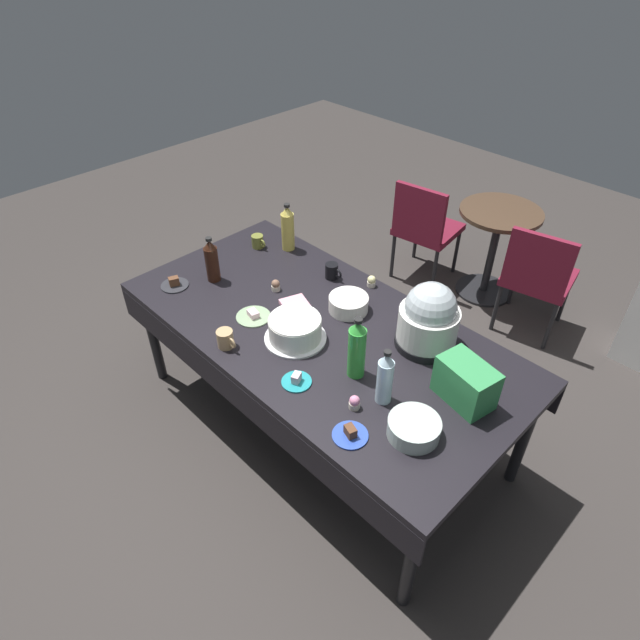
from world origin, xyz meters
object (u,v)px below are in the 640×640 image
dessert_plate_charcoal (175,284)px  soda_bottle_water (385,378)px  ceramic_snack_bowl (348,303)px  maroon_chair_right (538,274)px  soda_carton (466,383)px  maroon_chair_left (425,225)px  cupcake_mint (371,281)px  soda_bottle_ginger_ale (288,228)px  frosted_layer_cake (295,329)px  slow_cooker (429,319)px  glass_salad_bowl (414,428)px  round_cafe_table (496,237)px  dessert_plate_teal (297,380)px  soda_bottle_lime_soda (357,349)px  coffee_mug_tan (226,339)px  coffee_mug_black (332,271)px  cupcake_vanilla (276,285)px  potluck_table (320,336)px  cupcake_rose (354,402)px  dessert_plate_sage (253,316)px  soda_bottle_cola (212,261)px  dessert_plate_cobalt (350,434)px  coffee_mug_olive (258,241)px

dessert_plate_charcoal → soda_bottle_water: 1.44m
ceramic_snack_bowl → maroon_chair_right: size_ratio=0.25×
soda_carton → maroon_chair_left: soda_carton is taller
cupcake_mint → soda_bottle_ginger_ale: 0.66m
frosted_layer_cake → soda_bottle_ginger_ale: 0.89m
slow_cooker → glass_salad_bowl: bearing=-58.0°
dessert_plate_charcoal → round_cafe_table: bearing=70.1°
dessert_plate_teal → soda_bottle_lime_soda: soda_bottle_lime_soda is taller
ceramic_snack_bowl → coffee_mug_tan: size_ratio=1.73×
soda_carton → maroon_chair_right: bearing=115.2°
frosted_layer_cake → dessert_plate_teal: (0.23, -0.21, -0.05)m
soda_carton → coffee_mug_black: bearing=177.3°
cupcake_vanilla → coffee_mug_black: coffee_mug_black is taller
soda_bottle_ginger_ale → coffee_mug_tan: 0.98m
potluck_table → slow_cooker: (0.47, 0.29, 0.22)m
maroon_chair_left → cupcake_rose: bearing=-61.9°
frosted_layer_cake → dessert_plate_sage: 0.30m
cupcake_mint → coffee_mug_black: coffee_mug_black is taller
soda_bottle_cola → coffee_mug_black: 0.70m
glass_salad_bowl → soda_carton: bearing=84.8°
dessert_plate_teal → cupcake_rose: cupcake_rose is taller
dessert_plate_cobalt → maroon_chair_left: maroon_chair_left is taller
slow_cooker → dessert_plate_sage: 0.93m
cupcake_vanilla → soda_bottle_ginger_ale: (-0.29, 0.36, 0.11)m
maroon_chair_right → soda_bottle_ginger_ale: bearing=-131.6°
soda_bottle_lime_soda → dessert_plate_charcoal: bearing=-170.0°
cupcake_mint → soda_bottle_ginger_ale: size_ratio=0.22×
glass_salad_bowl → dessert_plate_sage: 1.09m
potluck_table → dessert_plate_sage: 0.37m
dessert_plate_sage → coffee_mug_olive: 0.72m
maroon_chair_left → soda_carton: bearing=-49.3°
soda_bottle_water → maroon_chair_left: soda_bottle_water is taller
dessert_plate_cobalt → soda_bottle_ginger_ale: soda_bottle_ginger_ale is taller
slow_cooker → soda_bottle_water: bearing=-77.6°
dessert_plate_charcoal → soda_bottle_ginger_ale: soda_bottle_ginger_ale is taller
potluck_table → slow_cooker: bearing=31.6°
coffee_mug_tan → cupcake_mint: bearing=79.9°
coffee_mug_black → maroon_chair_left: 1.36m
dessert_plate_charcoal → cupcake_mint: bearing=45.5°
dessert_plate_charcoal → maroon_chair_right: (1.27, 2.01, -0.27)m
cupcake_vanilla → maroon_chair_left: (-0.12, 1.62, -0.29)m
slow_cooker → dessert_plate_charcoal: bearing=-154.9°
cupcake_rose → cupcake_vanilla: 0.98m
potluck_table → maroon_chair_right: 1.74m
coffee_mug_olive → dessert_plate_teal: bearing=-31.2°
dessert_plate_cobalt → cupcake_mint: 1.11m
cupcake_vanilla → soda_bottle_lime_soda: soda_bottle_lime_soda is taller
potluck_table → dessert_plate_cobalt: dessert_plate_cobalt is taller
frosted_layer_cake → glass_salad_bowl: bearing=-4.5°
soda_bottle_cola → soda_carton: size_ratio=1.08×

